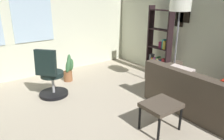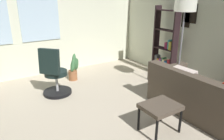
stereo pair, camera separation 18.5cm
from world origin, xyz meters
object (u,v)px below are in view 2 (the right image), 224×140
object	(u,v)px
office_chair	(55,77)
potted_plant	(74,69)
bookshelf	(165,47)
couch	(223,102)
footstool	(160,108)
floor_lamp	(185,10)

from	to	relation	value
office_chair	potted_plant	world-z (taller)	office_chair
office_chair	potted_plant	distance (m)	0.85
bookshelf	potted_plant	bearing A→B (deg)	153.76
couch	office_chair	world-z (taller)	office_chair
footstool	bookshelf	distance (m)	2.36
footstool	floor_lamp	world-z (taller)	floor_lamp
office_chair	floor_lamp	bearing A→B (deg)	-29.07
footstool	office_chair	bearing A→B (deg)	113.60
couch	footstool	bearing A→B (deg)	167.22
footstool	bookshelf	size ratio (longest dim) A/B	0.31
footstool	potted_plant	bearing A→B (deg)	95.28
office_chair	bookshelf	distance (m)	2.63
floor_lamp	footstool	bearing A→B (deg)	-148.11
bookshelf	couch	bearing A→B (deg)	-107.18
potted_plant	office_chair	bearing A→B (deg)	-138.32
bookshelf	potted_plant	xyz separation A→B (m)	(-1.94, 0.96, -0.46)
couch	bookshelf	xyz separation A→B (m)	(0.57, 1.85, 0.46)
bookshelf	footstool	bearing A→B (deg)	-136.99
couch	floor_lamp	world-z (taller)	floor_lamp
office_chair	potted_plant	bearing A→B (deg)	41.68
couch	office_chair	xyz separation A→B (m)	(-2.00, 2.24, 0.10)
couch	potted_plant	xyz separation A→B (m)	(-1.37, 2.81, -0.00)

